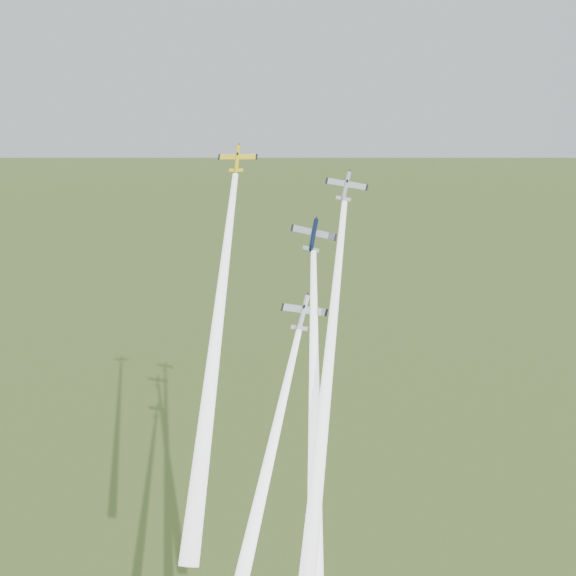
% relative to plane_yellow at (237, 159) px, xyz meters
% --- Properties ---
extents(plane_yellow, '(7.10, 5.84, 5.53)m').
position_rel_plane_yellow_xyz_m(plane_yellow, '(0.00, 0.00, 0.00)').
color(plane_yellow, yellow).
extents(smoke_trail_yellow, '(6.59, 43.66, 45.24)m').
position_rel_plane_yellow_xyz_m(smoke_trail_yellow, '(2.09, -22.97, -24.01)').
color(smoke_trail_yellow, white).
extents(plane_navy, '(8.15, 7.65, 8.00)m').
position_rel_plane_yellow_xyz_m(plane_navy, '(12.85, 0.09, -12.40)').
color(plane_navy, black).
extents(smoke_trail_navy, '(10.12, 44.13, 45.99)m').
position_rel_plane_yellow_xyz_m(smoke_trail_navy, '(16.82, -22.99, -36.79)').
color(smoke_trail_navy, white).
extents(plane_silver_right, '(7.84, 5.83, 6.85)m').
position_rel_plane_yellow_xyz_m(plane_silver_right, '(17.85, 2.93, -4.49)').
color(plane_silver_right, silver).
extents(smoke_trail_silver_right, '(3.50, 53.20, 55.20)m').
position_rel_plane_yellow_xyz_m(smoke_trail_silver_right, '(18.30, -24.91, -33.48)').
color(smoke_trail_silver_right, white).
extents(plane_silver_low, '(8.46, 7.02, 6.47)m').
position_rel_plane_yellow_xyz_m(plane_silver_low, '(12.89, -10.07, -22.66)').
color(plane_silver_low, silver).
extents(smoke_trail_silver_low, '(7.90, 40.32, 41.83)m').
position_rel_plane_yellow_xyz_m(smoke_trail_silver_low, '(10.09, -31.31, -44.97)').
color(smoke_trail_silver_low, white).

